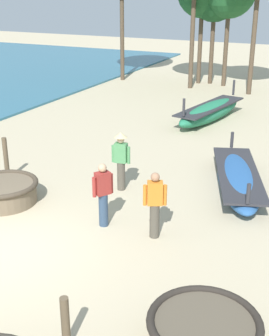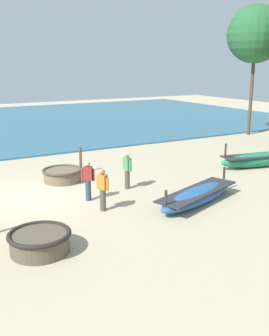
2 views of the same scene
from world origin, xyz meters
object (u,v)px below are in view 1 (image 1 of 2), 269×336
mooring_post_mid_beach (6,159)px  mooring_post_inland (65,322)px  fisherman_with_hat (121,157)px  fisherman_standing_right (103,193)px  long_boat_blue_hull (210,112)px  coracle_weathered (204,333)px  long_boat_red_hull (238,178)px  coracle_nearest (4,191)px  fisherman_hauling (155,203)px

mooring_post_mid_beach → mooring_post_inland: bearing=-43.3°
fisherman_with_hat → fisherman_standing_right: bearing=-74.4°
long_boat_blue_hull → mooring_post_inland: 13.82m
coracle_weathered → long_boat_red_hull: (-1.05, 6.46, -0.04)m
coracle_weathered → mooring_post_mid_beach: 8.45m
fisherman_standing_right → long_boat_red_hull: bearing=56.5°
long_boat_red_hull → mooring_post_inland: 7.35m
fisherman_with_hat → long_boat_blue_hull: bearing=88.9°
long_boat_red_hull → mooring_post_mid_beach: 6.67m
long_boat_red_hull → fisherman_standing_right: 4.27m
long_boat_red_hull → mooring_post_mid_beach: mooring_post_mid_beach is taller
coracle_weathered → fisherman_with_hat: fisherman_with_hat is taller
coracle_nearest → fisherman_hauling: 4.31m
mooring_post_inland → fisherman_standing_right: bearing=110.5°
long_boat_red_hull → fisherman_with_hat: 3.33m
mooring_post_mid_beach → fisherman_hauling: bearing=-13.5°
coracle_weathered → coracle_nearest: coracle_weathered is taller
long_boat_red_hull → coracle_nearest: bearing=-146.3°
coracle_weathered → fisherman_standing_right: bearing=139.1°
coracle_nearest → fisherman_hauling: fisherman_hauling is taller
fisherman_hauling → fisherman_standing_right: size_ratio=1.00×
fisherman_standing_right → coracle_nearest: bearing=-179.9°
long_boat_blue_hull → fisherman_standing_right: bearing=-87.6°
long_boat_red_hull → fisherman_hauling: fisherman_hauling is taller
coracle_nearest → fisherman_standing_right: (2.98, 0.01, 0.52)m
fisherman_hauling → fisherman_standing_right: bearing=-179.3°
fisherman_standing_right → fisherman_hauling: bearing=0.7°
long_boat_red_hull → mooring_post_mid_beach: (-6.27, -2.26, 0.34)m
coracle_nearest → long_boat_red_hull: size_ratio=0.40×
long_boat_blue_hull → fisherman_with_hat: 7.93m
fisherman_with_hat → mooring_post_mid_beach: size_ratio=1.31×
fisherman_hauling → mooring_post_mid_beach: size_ratio=1.23×
long_boat_red_hull → mooring_post_inland: bearing=-97.3°
coracle_nearest → mooring_post_inland: mooring_post_inland is taller
coracle_weathered → long_boat_blue_hull: bearing=106.4°
coracle_weathered → fisherman_hauling: bearing=125.3°
mooring_post_mid_beach → fisherman_with_hat: bearing=12.9°
long_boat_blue_hull → fisherman_standing_right: 9.96m
long_boat_blue_hull → fisherman_with_hat: bearing=-91.1°
coracle_nearest → fisherman_with_hat: (2.41, 2.05, 0.64)m
long_boat_red_hull → fisherman_with_hat: (-2.90, -1.49, 0.66)m
fisherman_standing_right → fisherman_with_hat: (-0.57, 2.04, 0.12)m
fisherman_standing_right → mooring_post_mid_beach: 4.14m
coracle_nearest → mooring_post_inland: bearing=-40.6°
fisherman_standing_right → mooring_post_inland: (1.40, -3.76, -0.38)m
fisherman_standing_right → mooring_post_mid_beach: (-3.93, 1.27, -0.20)m
fisherman_with_hat → mooring_post_mid_beach: fisherman_with_hat is taller
coracle_weathered → fisherman_with_hat: 6.39m
coracle_nearest → mooring_post_mid_beach: (-0.95, 1.28, 0.32)m
coracle_weathered → mooring_post_inland: 2.16m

